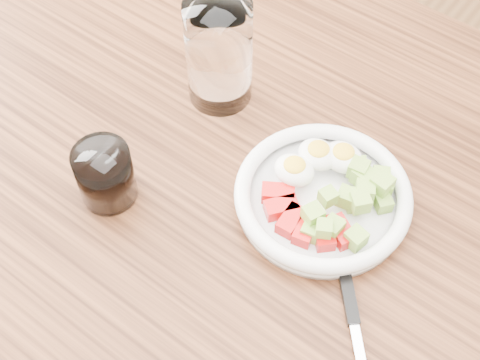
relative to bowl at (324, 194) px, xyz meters
name	(u,v)px	position (x,y,z in m)	size (l,w,h in m)	color
dining_table	(242,245)	(-0.08, -0.06, -0.12)	(1.50, 0.90, 0.77)	brown
bowl	(324,194)	(0.00, 0.00, 0.00)	(0.21, 0.21, 0.05)	white
fork	(351,306)	(0.10, -0.10, -0.01)	(0.15, 0.16, 0.01)	black
water_glass	(219,53)	(-0.21, 0.07, 0.06)	(0.08, 0.08, 0.15)	white
coffee_glass	(105,175)	(-0.21, -0.14, 0.02)	(0.07, 0.07, 0.08)	white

